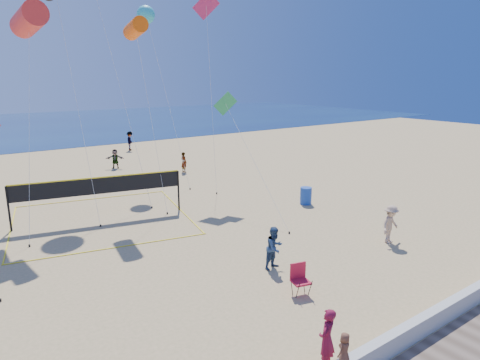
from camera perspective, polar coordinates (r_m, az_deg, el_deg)
ground at (r=14.49m, az=8.46°, el=-16.72°), size 120.00×120.00×0.00m
ocean at (r=71.72m, az=-28.82°, el=6.19°), size 140.00×50.00×0.03m
seawall at (r=12.72m, az=18.61°, el=-20.49°), size 32.00×0.30×0.60m
woman at (r=11.72m, az=11.49°, el=-20.11°), size 0.72×0.61×1.66m
toddler at (r=11.14m, az=13.76°, el=-21.07°), size 0.45×0.33×0.84m
bystander_a at (r=16.78m, az=4.63°, el=-8.99°), size 0.92×0.77×1.69m
bystander_b at (r=20.30m, az=19.44°, el=-5.59°), size 1.21×0.80×1.74m
far_person_1 at (r=36.08m, az=-16.32°, el=2.73°), size 1.48×1.13×1.56m
far_person_2 at (r=33.42m, az=-7.50°, el=2.36°), size 0.46×0.63×1.59m
far_person_4 at (r=44.52m, az=-14.44°, el=5.07°), size 1.26×1.42×1.91m
camp_chair at (r=15.12m, az=7.94°, el=-12.69°), size 0.70×0.82×1.20m
trash_barrel at (r=25.27m, az=8.77°, el=-2.09°), size 0.68×0.68×0.99m
volleyball_net at (r=23.14m, az=-18.26°, el=-1.38°), size 10.14×10.03×2.29m
kite_0 at (r=24.85m, az=-26.32°, el=18.60°), size 2.62×6.16×10.82m
kite_2 at (r=24.67m, az=-13.75°, el=19.01°), size 1.08×3.49×10.31m
kite_4 at (r=24.90m, az=-1.48°, el=9.21°), size 1.69×7.10×6.45m
kite_5 at (r=29.13m, az=-4.47°, el=20.99°), size 1.91×3.09×12.53m
kite_7 at (r=31.88m, az=-12.44°, el=20.70°), size 1.62×5.66×11.98m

